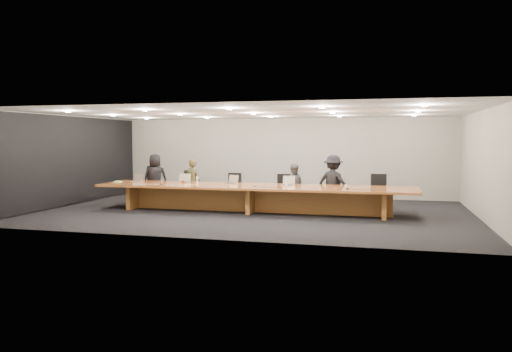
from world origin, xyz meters
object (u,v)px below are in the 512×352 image
Objects in this scene: chair_right at (333,191)px; person_d at (333,182)px; person_b at (193,182)px; mic_left at (161,184)px; person_c at (293,186)px; chair_left at (186,187)px; water_bottle at (197,180)px; mic_right at (347,189)px; chair_far_left at (148,184)px; amber_mug at (183,182)px; laptop_d at (288,181)px; av_box at (136,184)px; mic_center at (255,186)px; paper_cup_far at (346,186)px; conference_table at (253,194)px; chair_far_right at (378,192)px; laptop_c at (231,179)px; chair_mid_right at (282,190)px; chair_mid_left at (233,189)px; paper_cup_near at (286,184)px; laptop_b at (184,178)px; laptop_a at (137,178)px; person_a at (155,178)px.

person_d is at bearing -90.29° from chair_right.
person_b is 1.50m from mic_left.
mic_left is (-3.61, -1.50, 0.10)m from person_c.
chair_left is at bearing 176.35° from chair_right.
water_bottle reaches higher than mic_right.
chair_far_left is 1.34m from chair_left.
amber_mug is at bearing -12.78° from chair_far_left.
mic_left is at bearing -164.07° from laptop_d.
mic_left is (0.72, 0.18, 0.00)m from av_box.
mic_center is at bearing 178.98° from mic_right.
av_box is at bearing 73.42° from person_b.
conference_table is at bearing -176.68° from paper_cup_far.
laptop_c is at bearing -164.40° from chair_far_right.
person_c is 17.15× the size of paper_cup_far.
chair_mid_right is at bearing 117.73° from laptop_d.
chair_mid_left is at bearing 163.08° from paper_cup_far.
mic_left is (-3.27, -1.49, 0.25)m from chair_mid_right.
mic_right is at bearing -1.02° from mic_center.
paper_cup_near is at bearing 15.59° from laptop_c.
chair_right is 1.58m from laptop_d.
laptop_b is (-2.86, -0.80, 0.38)m from chair_mid_right.
amber_mug reaches higher than mic_right.
person_d reaches higher than conference_table.
amber_mug is at bearing -78.00° from laptop_b.
water_bottle is (-1.03, -0.07, -0.03)m from laptop_c.
person_b is at bearing -1.79° from person_c.
chair_mid_left is at bearing 150.63° from paper_cup_near.
laptop_c is (3.06, -0.00, 0.02)m from laptop_a.
mic_left is 2.81m from mic_center.
chair_far_left is at bearing 162.35° from conference_table.
paper_cup_far reaches higher than mic_center.
chair_far_left reaches higher than laptop_d.
person_a reaches higher than laptop_a.
amber_mug is 3.13m from paper_cup_near.
chair_far_right is at bearing 1.34° from laptop_b.
chair_far_right reaches higher than amber_mug.
laptop_a is 4.04m from mic_center.
av_box is (-4.34, -1.68, 0.10)m from person_c.
chair_far_left is at bearing 145.08° from laptop_b.
chair_left is 5.46m from mic_right.
person_c is at bearing 22.61° from mic_left.
av_box is (-2.62, -0.87, -0.12)m from laptop_c.
paper_cup_near is (2.73, -0.15, -0.05)m from water_bottle.
person_a reaches higher than chair_mid_left.
chair_far_left reaches higher than chair_mid_left.
conference_table is 7.51× the size of chair_far_left.
laptop_a is at bearing 149.08° from mic_left.
laptop_a is at bearing 177.93° from paper_cup_far.
person_d is 20.71× the size of paper_cup_far.
chair_far_right is (3.41, 1.19, 0.02)m from conference_table.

